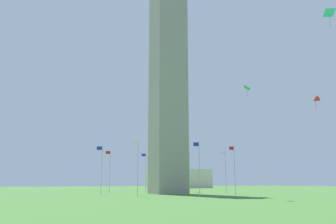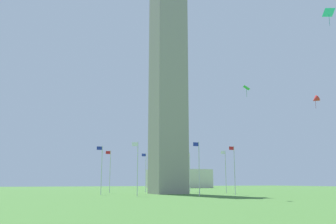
{
  "view_description": "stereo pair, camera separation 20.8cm",
  "coord_description": "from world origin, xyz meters",
  "px_view_note": "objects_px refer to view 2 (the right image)",
  "views": [
    {
      "loc": [
        28.67,
        67.8,
        2.33
      ],
      "look_at": [
        0.0,
        0.0,
        16.56
      ],
      "focal_mm": 38.73,
      "sensor_mm": 36.0,
      "label": 1
    },
    {
      "loc": [
        28.48,
        67.88,
        2.33
      ],
      "look_at": [
        0.0,
        0.0,
        16.56
      ],
      "focal_mm": 38.73,
      "sensor_mm": 36.0,
      "label": 2
    }
  ],
  "objects_px": {
    "flagpole_n": "(101,168)",
    "flagpole_w": "(146,171)",
    "flagpole_sw": "(189,171)",
    "kite_red_delta": "(315,100)",
    "kite_cyan_diamond": "(329,13)",
    "kite_green_diamond": "(246,88)",
    "flagpole_nw": "(110,170)",
    "flagpole_e": "(199,166)",
    "flagpole_s": "(225,170)",
    "obelisk_monument": "(168,55)",
    "flagpole_ne": "(137,166)",
    "distant_building": "(179,179)",
    "flagpole_se": "(234,168)"
  },
  "relations": [
    {
      "from": "kite_red_delta",
      "to": "kite_cyan_diamond",
      "type": "bearing_deg",
      "value": 51.66
    },
    {
      "from": "flagpole_n",
      "to": "flagpole_sw",
      "type": "relative_size",
      "value": 1.0
    },
    {
      "from": "flagpole_w",
      "to": "kite_red_delta",
      "type": "relative_size",
      "value": 4.23
    },
    {
      "from": "flagpole_e",
      "to": "flagpole_s",
      "type": "relative_size",
      "value": 1.0
    },
    {
      "from": "flagpole_ne",
      "to": "flagpole_nw",
      "type": "bearing_deg",
      "value": -90.0
    },
    {
      "from": "flagpole_sw",
      "to": "kite_red_delta",
      "type": "height_order",
      "value": "kite_red_delta"
    },
    {
      "from": "flagpole_nw",
      "to": "flagpole_e",
      "type": "bearing_deg",
      "value": 112.5
    },
    {
      "from": "kite_red_delta",
      "to": "flagpole_sw",
      "type": "bearing_deg",
      "value": -81.4
    },
    {
      "from": "obelisk_monument",
      "to": "flagpole_ne",
      "type": "bearing_deg",
      "value": 44.84
    },
    {
      "from": "flagpole_e",
      "to": "flagpole_s",
      "type": "bearing_deg",
      "value": -135.0
    },
    {
      "from": "flagpole_w",
      "to": "distant_building",
      "type": "height_order",
      "value": "flagpole_w"
    },
    {
      "from": "distant_building",
      "to": "flagpole_n",
      "type": "bearing_deg",
      "value": 55.32
    },
    {
      "from": "distant_building",
      "to": "flagpole_s",
      "type": "bearing_deg",
      "value": 73.94
    },
    {
      "from": "flagpole_se",
      "to": "flagpole_w",
      "type": "distance_m",
      "value": 24.88
    },
    {
      "from": "flagpole_ne",
      "to": "distant_building",
      "type": "relative_size",
      "value": 0.41
    },
    {
      "from": "flagpole_e",
      "to": "flagpole_ne",
      "type": "bearing_deg",
      "value": -22.5
    },
    {
      "from": "kite_red_delta",
      "to": "flagpole_se",
      "type": "bearing_deg",
      "value": -71.54
    },
    {
      "from": "flagpole_s",
      "to": "flagpole_sw",
      "type": "bearing_deg",
      "value": -67.5
    },
    {
      "from": "obelisk_monument",
      "to": "distant_building",
      "type": "bearing_deg",
      "value": -116.06
    },
    {
      "from": "obelisk_monument",
      "to": "flagpole_ne",
      "type": "relative_size",
      "value": 6.43
    },
    {
      "from": "flagpole_e",
      "to": "flagpole_s",
      "type": "xyz_separation_m",
      "value": [
        -13.47,
        -13.47,
        0.0
      ]
    },
    {
      "from": "flagpole_n",
      "to": "flagpole_sw",
      "type": "xyz_separation_m",
      "value": [
        -22.99,
        -9.52,
        0.0
      ]
    },
    {
      "from": "flagpole_ne",
      "to": "flagpole_e",
      "type": "relative_size",
      "value": 1.0
    },
    {
      "from": "kite_green_diamond",
      "to": "flagpole_nw",
      "type": "bearing_deg",
      "value": -71.77
    },
    {
      "from": "flagpole_se",
      "to": "kite_green_diamond",
      "type": "bearing_deg",
      "value": 64.05
    },
    {
      "from": "flagpole_se",
      "to": "kite_cyan_diamond",
      "type": "relative_size",
      "value": 4.63
    },
    {
      "from": "flagpole_nw",
      "to": "distant_building",
      "type": "height_order",
      "value": "flagpole_nw"
    },
    {
      "from": "flagpole_n",
      "to": "flagpole_nw",
      "type": "height_order",
      "value": "same"
    },
    {
      "from": "flagpole_n",
      "to": "flagpole_w",
      "type": "height_order",
      "value": "same"
    },
    {
      "from": "flagpole_sw",
      "to": "flagpole_nw",
      "type": "height_order",
      "value": "same"
    },
    {
      "from": "flagpole_w",
      "to": "kite_red_delta",
      "type": "xyz_separation_m",
      "value": [
        -14.79,
        38.77,
        10.26
      ]
    },
    {
      "from": "flagpole_sw",
      "to": "kite_cyan_diamond",
      "type": "height_order",
      "value": "kite_cyan_diamond"
    },
    {
      "from": "obelisk_monument",
      "to": "kite_cyan_diamond",
      "type": "relative_size",
      "value": 29.76
    },
    {
      "from": "flagpole_n",
      "to": "kite_cyan_diamond",
      "type": "bearing_deg",
      "value": 113.93
    },
    {
      "from": "obelisk_monument",
      "to": "flagpole_nw",
      "type": "xyz_separation_m",
      "value": [
        9.58,
        -9.52,
        -24.09
      ]
    },
    {
      "from": "flagpole_n",
      "to": "flagpole_se",
      "type": "relative_size",
      "value": 1.0
    },
    {
      "from": "flagpole_s",
      "to": "kite_green_diamond",
      "type": "bearing_deg",
      "value": 65.33
    },
    {
      "from": "flagpole_n",
      "to": "flagpole_sw",
      "type": "distance_m",
      "value": 24.88
    },
    {
      "from": "flagpole_e",
      "to": "kite_green_diamond",
      "type": "relative_size",
      "value": 5.44
    },
    {
      "from": "obelisk_monument",
      "to": "flagpole_nw",
      "type": "bearing_deg",
      "value": -44.84
    },
    {
      "from": "kite_green_diamond",
      "to": "kite_red_delta",
      "type": "xyz_separation_m",
      "value": [
        -12.89,
        0.13,
        -0.59
      ]
    },
    {
      "from": "distant_building",
      "to": "obelisk_monument",
      "type": "bearing_deg",
      "value": 63.94
    },
    {
      "from": "flagpole_se",
      "to": "flagpole_s",
      "type": "height_order",
      "value": "same"
    },
    {
      "from": "flagpole_e",
      "to": "kite_red_delta",
      "type": "height_order",
      "value": "kite_red_delta"
    },
    {
      "from": "flagpole_s",
      "to": "kite_green_diamond",
      "type": "height_order",
      "value": "kite_green_diamond"
    },
    {
      "from": "obelisk_monument",
      "to": "flagpole_nw",
      "type": "distance_m",
      "value": 27.62
    },
    {
      "from": "kite_green_diamond",
      "to": "kite_red_delta",
      "type": "height_order",
      "value": "kite_green_diamond"
    },
    {
      "from": "flagpole_n",
      "to": "kite_cyan_diamond",
      "type": "relative_size",
      "value": 4.63
    },
    {
      "from": "flagpole_nw",
      "to": "kite_cyan_diamond",
      "type": "bearing_deg",
      "value": 105.42
    },
    {
      "from": "obelisk_monument",
      "to": "kite_green_diamond",
      "type": "distance_m",
      "value": 28.51
    }
  ]
}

